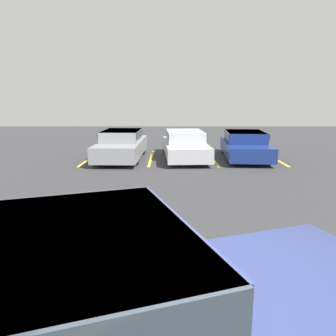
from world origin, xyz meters
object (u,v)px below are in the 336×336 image
parked_sedan_a (121,144)px  parked_sedan_b (184,144)px  parked_sedan_c (244,144)px  wheel_stop_curb (191,148)px

parked_sedan_a → parked_sedan_b: parked_sedan_a is taller
parked_sedan_c → parked_sedan_b: bearing=-85.4°
parked_sedan_a → wheel_stop_curb: (3.34, 2.74, -0.61)m
parked_sedan_a → wheel_stop_curb: bearing=131.1°
parked_sedan_a → parked_sedan_b: size_ratio=0.98×
parked_sedan_a → parked_sedan_c: size_ratio=1.01×
parked_sedan_b → wheel_stop_curb: bearing=165.9°
parked_sedan_b → parked_sedan_c: size_ratio=1.03×
parked_sedan_a → parked_sedan_c: (5.52, 0.14, -0.03)m
wheel_stop_curb → parked_sedan_c: bearing=-50.0°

